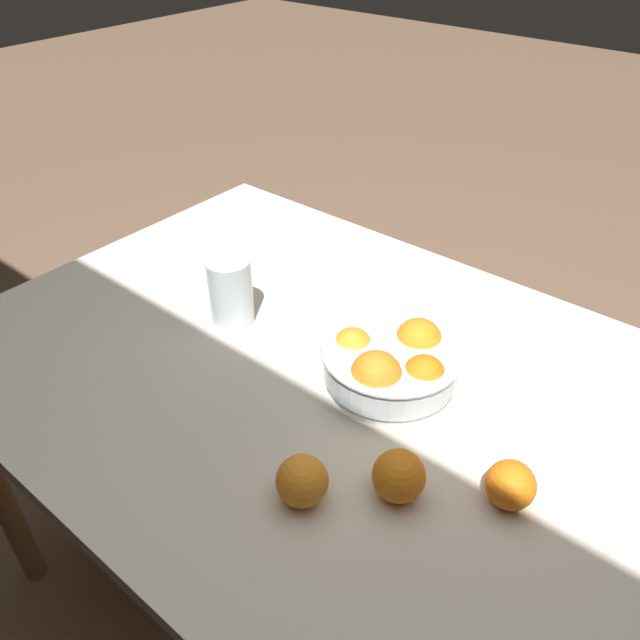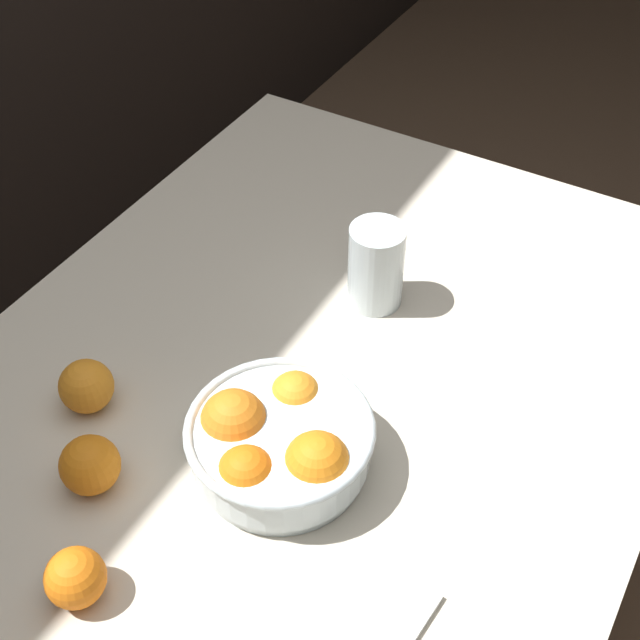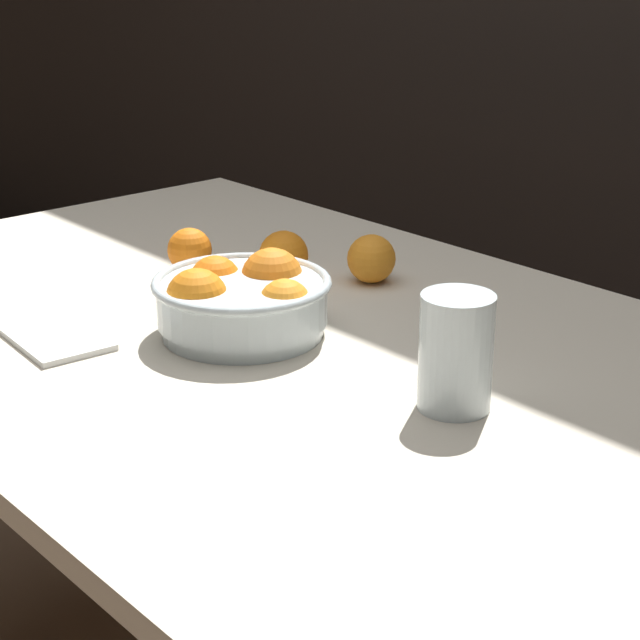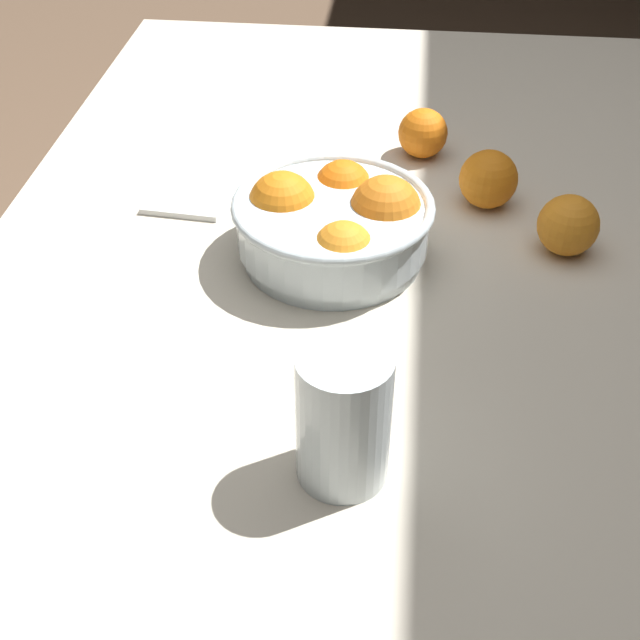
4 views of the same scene
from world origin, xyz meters
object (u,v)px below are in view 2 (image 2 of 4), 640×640
Objects in this scene: orange_loose_near_bowl at (75,578)px; orange_loose_front at (90,465)px; orange_loose_aside at (86,386)px; fruit_bowl at (278,442)px; juice_glass at (378,271)px.

orange_loose_front is at bearing 34.33° from orange_loose_near_bowl.
orange_loose_near_bowl is 0.28m from orange_loose_aside.
orange_loose_front is at bearing 126.73° from fruit_bowl.
fruit_bowl is 0.33m from juice_glass.
fruit_bowl is 3.14× the size of orange_loose_front.
orange_loose_near_bowl is (-0.59, 0.06, -0.02)m from juice_glass.
fruit_bowl is at bearing -20.70° from orange_loose_near_bowl.
orange_loose_aside is at bearing 42.60° from orange_loose_front.
juice_glass is 0.59m from orange_loose_near_bowl.
orange_loose_front is at bearing 162.62° from juice_glass.
juice_glass is at bearing -32.30° from orange_loose_aside.
juice_glass reaches higher than orange_loose_near_bowl.
juice_glass is 1.78× the size of orange_loose_front.
fruit_bowl is 1.76× the size of juice_glass.
orange_loose_front is at bearing -137.40° from orange_loose_aside.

